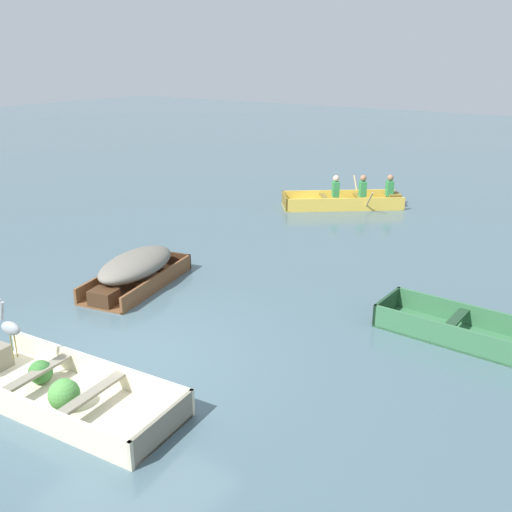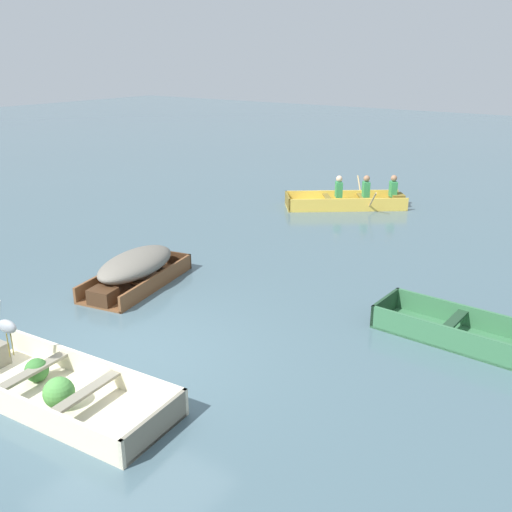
{
  "view_description": "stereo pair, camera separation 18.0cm",
  "coord_description": "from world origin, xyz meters",
  "px_view_note": "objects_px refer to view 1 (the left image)",
  "views": [
    {
      "loc": [
        5.79,
        -5.01,
        4.25
      ],
      "look_at": [
        -0.4,
        4.01,
        0.35
      ],
      "focal_mm": 40.0,
      "sensor_mm": 36.0,
      "label": 1
    },
    {
      "loc": [
        5.94,
        -4.91,
        4.25
      ],
      "look_at": [
        -0.4,
        4.01,
        0.35
      ],
      "focal_mm": 40.0,
      "sensor_mm": 36.0,
      "label": 2
    }
  ],
  "objects_px": {
    "heron_on_dinghy": "(10,326)",
    "dinghy_cream_foreground": "(56,389)",
    "skiff_wooden_brown_near_moored": "(136,268)",
    "rowboat_yellow_with_crew": "(350,199)",
    "skiff_green_mid_moored": "(498,340)"
  },
  "relations": [
    {
      "from": "rowboat_yellow_with_crew",
      "to": "heron_on_dinghy",
      "type": "distance_m",
      "value": 11.32
    },
    {
      "from": "dinghy_cream_foreground",
      "to": "skiff_green_mid_moored",
      "type": "relative_size",
      "value": 0.98
    },
    {
      "from": "dinghy_cream_foreground",
      "to": "skiff_green_mid_moored",
      "type": "bearing_deg",
      "value": 46.71
    },
    {
      "from": "skiff_wooden_brown_near_moored",
      "to": "dinghy_cream_foreground",
      "type": "bearing_deg",
      "value": -59.89
    },
    {
      "from": "skiff_green_mid_moored",
      "to": "rowboat_yellow_with_crew",
      "type": "height_order",
      "value": "rowboat_yellow_with_crew"
    },
    {
      "from": "skiff_green_mid_moored",
      "to": "rowboat_yellow_with_crew",
      "type": "relative_size",
      "value": 1.02
    },
    {
      "from": "dinghy_cream_foreground",
      "to": "rowboat_yellow_with_crew",
      "type": "height_order",
      "value": "rowboat_yellow_with_crew"
    },
    {
      "from": "dinghy_cream_foreground",
      "to": "skiff_green_mid_moored",
      "type": "height_order",
      "value": "dinghy_cream_foreground"
    },
    {
      "from": "dinghy_cream_foreground",
      "to": "skiff_green_mid_moored",
      "type": "distance_m",
      "value": 6.43
    },
    {
      "from": "dinghy_cream_foreground",
      "to": "heron_on_dinghy",
      "type": "distance_m",
      "value": 1.02
    },
    {
      "from": "skiff_wooden_brown_near_moored",
      "to": "skiff_green_mid_moored",
      "type": "height_order",
      "value": "skiff_wooden_brown_near_moored"
    },
    {
      "from": "heron_on_dinghy",
      "to": "rowboat_yellow_with_crew",
      "type": "bearing_deg",
      "value": 92.64
    },
    {
      "from": "heron_on_dinghy",
      "to": "dinghy_cream_foreground",
      "type": "bearing_deg",
      "value": 7.98
    },
    {
      "from": "skiff_wooden_brown_near_moored",
      "to": "heron_on_dinghy",
      "type": "height_order",
      "value": "heron_on_dinghy"
    },
    {
      "from": "rowboat_yellow_with_crew",
      "to": "heron_on_dinghy",
      "type": "relative_size",
      "value": 4.0
    }
  ]
}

